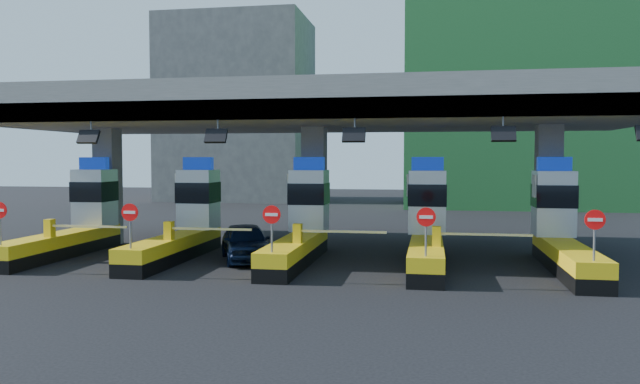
# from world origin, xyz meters

# --- Properties ---
(ground) EXTENTS (120.00, 120.00, 0.00)m
(ground) POSITION_xyz_m (0.00, 0.00, 0.00)
(ground) COLOR black
(ground) RESTS_ON ground
(toll_canopy) EXTENTS (28.00, 12.09, 7.00)m
(toll_canopy) POSITION_xyz_m (0.00, 2.87, 6.13)
(toll_canopy) COLOR slate
(toll_canopy) RESTS_ON ground
(toll_lane_far_left) EXTENTS (4.43, 8.00, 4.16)m
(toll_lane_far_left) POSITION_xyz_m (-10.00, 0.28, 1.40)
(toll_lane_far_left) COLOR black
(toll_lane_far_left) RESTS_ON ground
(toll_lane_left) EXTENTS (4.43, 8.00, 4.16)m
(toll_lane_left) POSITION_xyz_m (-5.00, 0.28, 1.40)
(toll_lane_left) COLOR black
(toll_lane_left) RESTS_ON ground
(toll_lane_center) EXTENTS (4.43, 8.00, 4.16)m
(toll_lane_center) POSITION_xyz_m (0.00, 0.28, 1.40)
(toll_lane_center) COLOR black
(toll_lane_center) RESTS_ON ground
(toll_lane_right) EXTENTS (4.43, 8.00, 4.16)m
(toll_lane_right) POSITION_xyz_m (5.00, 0.28, 1.40)
(toll_lane_right) COLOR black
(toll_lane_right) RESTS_ON ground
(toll_lane_far_right) EXTENTS (4.43, 8.00, 4.16)m
(toll_lane_far_right) POSITION_xyz_m (10.00, 0.28, 1.40)
(toll_lane_far_right) COLOR black
(toll_lane_far_right) RESTS_ON ground
(bg_building_scaffold) EXTENTS (18.00, 12.00, 28.00)m
(bg_building_scaffold) POSITION_xyz_m (12.00, 32.00, 14.00)
(bg_building_scaffold) COLOR #1E5926
(bg_building_scaffold) RESTS_ON ground
(bg_building_concrete) EXTENTS (14.00, 10.00, 18.00)m
(bg_building_concrete) POSITION_xyz_m (-14.00, 36.00, 9.00)
(bg_building_concrete) COLOR #4C4C49
(bg_building_concrete) RESTS_ON ground
(van) EXTENTS (3.33, 4.73, 1.50)m
(van) POSITION_xyz_m (-2.13, -0.50, 0.75)
(van) COLOR black
(van) RESTS_ON ground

